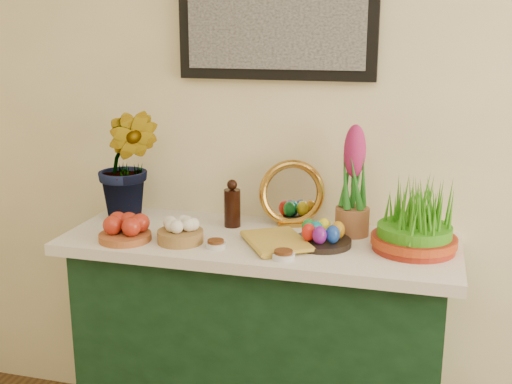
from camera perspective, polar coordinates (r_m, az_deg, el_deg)
sideboard at (r=2.49m, az=0.31°, el=-14.22°), size 1.30×0.45×0.85m
tablecloth at (r=2.31m, az=0.33°, el=-4.50°), size 1.40×0.55×0.04m
hyacinth_green at (r=2.51m, az=-11.36°, el=4.01°), size 0.32×0.29×0.57m
apple_bowl at (r=2.30m, az=-11.59°, el=-3.31°), size 0.23×0.23×0.09m
garlic_basket at (r=2.25m, az=-6.75°, el=-3.56°), size 0.19×0.19×0.09m
vinegar_cruet at (r=2.41m, az=-2.12°, el=-1.23°), size 0.06×0.06×0.18m
mirror at (r=2.41m, az=3.21°, el=-0.18°), size 0.25×0.15×0.25m
book at (r=2.19m, az=-0.56°, el=-4.59°), size 0.28×0.30×0.03m
spice_dish_left at (r=2.20m, az=-3.60°, el=-4.64°), size 0.07×0.07×0.03m
spice_dish_right at (r=2.09m, az=2.46°, el=-5.62°), size 0.08×0.08×0.03m
egg_plate at (r=2.22m, az=5.83°, el=-3.91°), size 0.24×0.24×0.08m
hyacinth_pink at (r=2.31m, az=8.66°, el=0.52°), size 0.12×0.12×0.40m
wheatgrass_sabzeh at (r=2.21m, az=13.95°, el=-2.51°), size 0.29×0.29×0.23m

